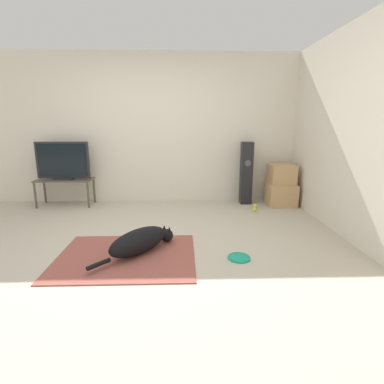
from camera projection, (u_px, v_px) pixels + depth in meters
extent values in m
plane|color=#BCB29E|center=(133.00, 246.00, 3.47)|extent=(12.00, 12.00, 0.00)
cube|color=silver|center=(149.00, 129.00, 5.22)|extent=(8.00, 0.06, 2.55)
cube|color=silver|center=(367.00, 134.00, 3.25)|extent=(0.06, 8.00, 2.55)
cube|color=#934C42|center=(126.00, 256.00, 3.20)|extent=(1.45, 1.15, 0.01)
ellipsoid|color=black|center=(139.00, 241.00, 3.22)|extent=(0.68, 0.72, 0.28)
sphere|color=black|center=(167.00, 235.00, 3.55)|extent=(0.15, 0.15, 0.15)
cone|color=black|center=(164.00, 228.00, 3.56)|extent=(0.05, 0.05, 0.07)
cone|color=black|center=(169.00, 229.00, 3.51)|extent=(0.05, 0.05, 0.07)
cylinder|color=black|center=(99.00, 264.00, 2.87)|extent=(0.20, 0.21, 0.04)
cylinder|color=#199E7A|center=(239.00, 258.00, 3.15)|extent=(0.24, 0.24, 0.02)
torus|color=#199E7A|center=(239.00, 257.00, 3.14)|extent=(0.24, 0.24, 0.02)
cube|color=tan|center=(281.00, 194.00, 5.16)|extent=(0.47, 0.46, 0.37)
cube|color=tan|center=(282.00, 174.00, 5.09)|extent=(0.41, 0.40, 0.33)
cube|color=black|center=(246.00, 173.00, 5.18)|extent=(0.19, 0.19, 1.07)
cylinder|color=#4C4C51|center=(248.00, 163.00, 5.05)|extent=(0.11, 0.00, 0.11)
cube|color=brown|center=(64.00, 180.00, 5.07)|extent=(0.92, 0.41, 0.02)
cylinder|color=brown|center=(35.00, 196.00, 4.94)|extent=(0.04, 0.04, 0.44)
cylinder|color=brown|center=(88.00, 195.00, 4.96)|extent=(0.04, 0.04, 0.44)
cylinder|color=brown|center=(45.00, 191.00, 5.28)|extent=(0.04, 0.04, 0.44)
cylinder|color=brown|center=(94.00, 190.00, 5.31)|extent=(0.04, 0.04, 0.44)
cube|color=#232326|center=(64.00, 178.00, 5.06)|extent=(0.31, 0.20, 0.03)
cube|color=#232326|center=(63.00, 160.00, 5.00)|extent=(0.88, 0.04, 0.60)
cube|color=black|center=(62.00, 160.00, 4.98)|extent=(0.81, 0.01, 0.54)
sphere|color=#C6E033|center=(255.00, 206.00, 5.01)|extent=(0.07, 0.07, 0.07)
sphere|color=#C6E033|center=(255.00, 209.00, 4.81)|extent=(0.07, 0.07, 0.07)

